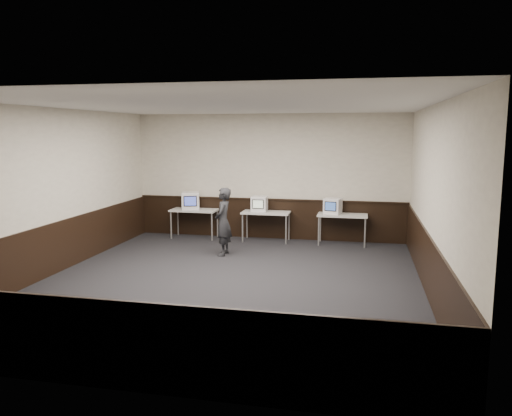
# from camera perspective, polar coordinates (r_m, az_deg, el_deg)

# --- Properties ---
(floor) EXTENTS (8.00, 8.00, 0.00)m
(floor) POSITION_cam_1_polar(r_m,az_deg,el_deg) (9.29, -3.10, -8.47)
(floor) COLOR black
(floor) RESTS_ON ground
(ceiling) EXTENTS (8.00, 8.00, 0.00)m
(ceiling) POSITION_cam_1_polar(r_m,az_deg,el_deg) (8.89, -3.27, 11.66)
(ceiling) COLOR white
(ceiling) RESTS_ON back_wall
(back_wall) EXTENTS (7.00, 0.00, 7.00)m
(back_wall) POSITION_cam_1_polar(r_m,az_deg,el_deg) (12.83, 1.50, 3.59)
(back_wall) COLOR beige
(back_wall) RESTS_ON ground
(front_wall) EXTENTS (7.00, 0.00, 7.00)m
(front_wall) POSITION_cam_1_polar(r_m,az_deg,el_deg) (5.25, -14.69, -4.11)
(front_wall) COLOR beige
(front_wall) RESTS_ON ground
(left_wall) EXTENTS (0.00, 8.00, 8.00)m
(left_wall) POSITION_cam_1_polar(r_m,az_deg,el_deg) (10.42, -22.10, 1.78)
(left_wall) COLOR beige
(left_wall) RESTS_ON ground
(right_wall) EXTENTS (0.00, 8.00, 8.00)m
(right_wall) POSITION_cam_1_polar(r_m,az_deg,el_deg) (8.72, 19.62, 0.69)
(right_wall) COLOR beige
(right_wall) RESTS_ON ground
(wainscot_back) EXTENTS (6.98, 0.04, 1.00)m
(wainscot_back) POSITION_cam_1_polar(r_m,az_deg,el_deg) (12.95, 1.47, -1.27)
(wainscot_back) COLOR black
(wainscot_back) RESTS_ON back_wall
(wainscot_front) EXTENTS (6.98, 0.04, 1.00)m
(wainscot_front) POSITION_cam_1_polar(r_m,az_deg,el_deg) (5.61, -14.15, -15.10)
(wainscot_front) COLOR black
(wainscot_front) RESTS_ON front_wall
(wainscot_left) EXTENTS (0.04, 7.98, 1.00)m
(wainscot_left) POSITION_cam_1_polar(r_m,az_deg,el_deg) (10.59, -21.68, -4.14)
(wainscot_left) COLOR black
(wainscot_left) RESTS_ON left_wall
(wainscot_right) EXTENTS (0.04, 7.98, 1.00)m
(wainscot_right) POSITION_cam_1_polar(r_m,az_deg,el_deg) (8.93, 19.13, -6.32)
(wainscot_right) COLOR black
(wainscot_right) RESTS_ON right_wall
(wainscot_rail) EXTENTS (6.98, 0.06, 0.04)m
(wainscot_rail) POSITION_cam_1_polar(r_m,az_deg,el_deg) (12.85, 1.46, 1.00)
(wainscot_rail) COLOR black
(wainscot_rail) RESTS_ON wainscot_back
(desk_left) EXTENTS (1.20, 0.60, 0.75)m
(desk_left) POSITION_cam_1_polar(r_m,az_deg,el_deg) (13.04, -7.07, -0.47)
(desk_left) COLOR #BCBCB7
(desk_left) RESTS_ON ground
(desk_center) EXTENTS (1.20, 0.60, 0.75)m
(desk_center) POSITION_cam_1_polar(r_m,az_deg,el_deg) (12.55, 1.15, -0.76)
(desk_center) COLOR #BCBCB7
(desk_center) RESTS_ON ground
(desk_right) EXTENTS (1.20, 0.60, 0.75)m
(desk_right) POSITION_cam_1_polar(r_m,az_deg,el_deg) (12.34, 9.85, -1.04)
(desk_right) COLOR #BCBCB7
(desk_right) RESTS_ON ground
(emac_left) EXTENTS (0.56, 0.58, 0.45)m
(emac_left) POSITION_cam_1_polar(r_m,az_deg,el_deg) (13.02, -7.48, 0.82)
(emac_left) COLOR white
(emac_left) RESTS_ON desk_left
(emac_center) EXTENTS (0.39, 0.43, 0.38)m
(emac_center) POSITION_cam_1_polar(r_m,az_deg,el_deg) (12.59, 0.39, 0.48)
(emac_center) COLOR white
(emac_center) RESTS_ON desk_center
(emac_right) EXTENTS (0.47, 0.48, 0.39)m
(emac_right) POSITION_cam_1_polar(r_m,az_deg,el_deg) (12.34, 8.77, 0.22)
(emac_right) COLOR white
(emac_right) RESTS_ON desk_right
(person) EXTENTS (0.38, 0.56, 1.52)m
(person) POSITION_cam_1_polar(r_m,az_deg,el_deg) (11.14, -3.77, -1.56)
(person) COLOR black
(person) RESTS_ON ground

